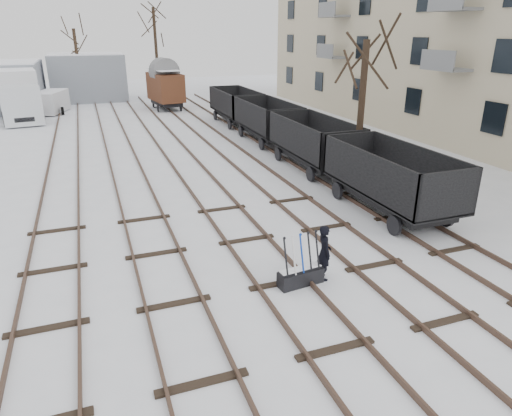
{
  "coord_description": "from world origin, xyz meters",
  "views": [
    {
      "loc": [
        -4.46,
        -10.11,
        6.57
      ],
      "look_at": [
        0.27,
        2.82,
        1.2
      ],
      "focal_mm": 32.0,
      "sensor_mm": 36.0,
      "label": 1
    }
  ],
  "objects": [
    {
      "name": "freight_wagon_b",
      "position": [
        6.0,
        10.02,
        0.95
      ],
      "size": [
        2.43,
        6.08,
        2.48
      ],
      "color": "black",
      "rests_on": "ground"
    },
    {
      "name": "ground_frame",
      "position": [
        0.48,
        -0.19,
        0.28
      ],
      "size": [
        1.34,
        0.57,
        1.49
      ],
      "rotation": [
        0.0,
        0.0,
        0.12
      ],
      "color": "black",
      "rests_on": "ground"
    },
    {
      "name": "tree_far_left",
      "position": [
        -4.78,
        38.95,
        3.38
      ],
      "size": [
        0.3,
        0.3,
        6.77
      ],
      "primitive_type": "cylinder",
      "color": "black",
      "rests_on": "ground"
    },
    {
      "name": "ground",
      "position": [
        0.0,
        0.0,
        0.0
      ],
      "size": [
        120.0,
        120.0,
        0.0
      ],
      "primitive_type": "plane",
      "color": "white",
      "rests_on": "ground"
    },
    {
      "name": "freight_wagon_c",
      "position": [
        6.0,
        16.42,
        0.95
      ],
      "size": [
        2.43,
        6.08,
        2.48
      ],
      "color": "black",
      "rests_on": "ground"
    },
    {
      "name": "panel_van",
      "position": [
        -7.29,
        32.66,
        0.96
      ],
      "size": [
        2.92,
        4.51,
        1.84
      ],
      "rotation": [
        0.0,
        0.0,
        -0.29
      ],
      "color": "silver",
      "rests_on": "ground"
    },
    {
      "name": "freight_wagon_d",
      "position": [
        6.0,
        22.82,
        0.95
      ],
      "size": [
        2.43,
        6.08,
        2.48
      ],
      "color": "black",
      "rests_on": "ground"
    },
    {
      "name": "tree_far_right",
      "position": [
        2.76,
        38.79,
        4.35
      ],
      "size": [
        0.3,
        0.3,
        8.71
      ],
      "primitive_type": "cylinder",
      "color": "black",
      "rests_on": "ground"
    },
    {
      "name": "worker",
      "position": [
        1.23,
        -0.09,
        0.81
      ],
      "size": [
        0.47,
        0.64,
        1.62
      ],
      "primitive_type": "imported",
      "rotation": [
        0.0,
        0.0,
        1.42
      ],
      "color": "black",
      "rests_on": "ground"
    },
    {
      "name": "freight_wagon_a",
      "position": [
        6.0,
        3.62,
        0.95
      ],
      "size": [
        2.43,
        6.08,
        2.48
      ],
      "color": "black",
      "rests_on": "ground"
    },
    {
      "name": "tracks",
      "position": [
        -0.0,
        13.67,
        0.07
      ],
      "size": [
        13.9,
        52.0,
        0.16
      ],
      "color": "black",
      "rests_on": "ground"
    },
    {
      "name": "tree_near",
      "position": [
        6.88,
        7.36,
        3.11
      ],
      "size": [
        0.3,
        0.3,
        6.23
      ],
      "primitive_type": "cylinder",
      "color": "black",
      "rests_on": "ground"
    },
    {
      "name": "lorry",
      "position": [
        -9.37,
        30.36,
        1.96
      ],
      "size": [
        3.53,
        8.64,
        3.81
      ],
      "rotation": [
        0.0,
        0.0,
        0.14
      ],
      "color": "black",
      "rests_on": "ground"
    },
    {
      "name": "apartment_block",
      "position": [
        19.95,
        14.0,
        8.05
      ],
      "size": [
        10.12,
        45.0,
        16.1
      ],
      "color": "#C3B796",
      "rests_on": "ground"
    },
    {
      "name": "shed_right",
      "position": [
        -4.0,
        40.0,
        2.25
      ],
      "size": [
        7.0,
        6.0,
        4.5
      ],
      "color": "gray",
      "rests_on": "ground"
    },
    {
      "name": "box_van_wagon",
      "position": [
        2.23,
        31.42,
        1.99
      ],
      "size": [
        2.97,
        4.76,
        3.41
      ],
      "rotation": [
        0.0,
        0.0,
        0.14
      ],
      "color": "black",
      "rests_on": "ground"
    }
  ]
}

